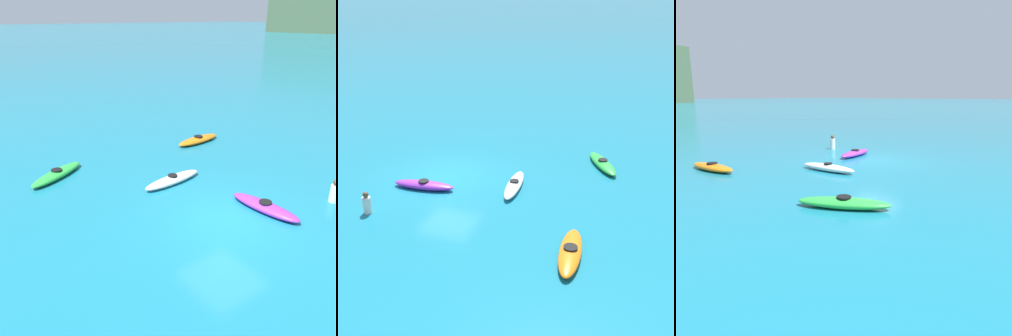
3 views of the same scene
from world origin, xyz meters
TOP-DOWN VIEW (x-y plane):
  - ground_plane at (0.00, 0.00)m, footprint 600.00×600.00m
  - kayak_green at (-6.49, -3.39)m, footprint 1.96×2.81m
  - kayak_orange at (-6.46, 4.24)m, footprint 0.95×2.77m
  - kayak_purple at (0.38, 1.46)m, footprint 2.69×0.95m
  - kayak_white at (-3.24, 0.18)m, footprint 0.85×2.79m
  - person_near_shore at (1.38, 3.99)m, footprint 0.33×0.33m

SIDE VIEW (x-z plane):
  - ground_plane at x=0.00m, z-range 0.00..0.00m
  - kayak_white at x=-3.24m, z-range -0.02..0.35m
  - kayak_green at x=-6.49m, z-range -0.02..0.35m
  - kayak_purple at x=0.38m, z-range -0.02..0.35m
  - kayak_orange at x=-6.46m, z-range -0.02..0.35m
  - person_near_shore at x=1.38m, z-range -0.05..0.83m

